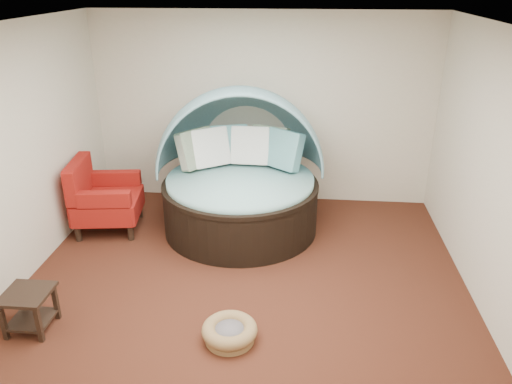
# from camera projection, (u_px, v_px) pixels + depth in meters

# --- Properties ---
(floor) EXTENTS (5.00, 5.00, 0.00)m
(floor) POSITION_uv_depth(u_px,v_px,m) (244.00, 287.00, 5.61)
(floor) COLOR #4C2315
(floor) RESTS_ON ground
(wall_back) EXTENTS (5.00, 0.00, 5.00)m
(wall_back) POSITION_uv_depth(u_px,v_px,m) (263.00, 110.00, 7.34)
(wall_back) COLOR beige
(wall_back) RESTS_ON floor
(wall_front) EXTENTS (5.00, 0.00, 5.00)m
(wall_front) POSITION_uv_depth(u_px,v_px,m) (189.00, 332.00, 2.77)
(wall_front) COLOR beige
(wall_front) RESTS_ON floor
(wall_left) EXTENTS (0.00, 5.00, 5.00)m
(wall_left) POSITION_uv_depth(u_px,v_px,m) (8.00, 163.00, 5.27)
(wall_left) COLOR beige
(wall_left) RESTS_ON floor
(wall_right) EXTENTS (0.00, 5.00, 5.00)m
(wall_right) POSITION_uv_depth(u_px,v_px,m) (498.00, 180.00, 4.84)
(wall_right) COLOR beige
(wall_right) RESTS_ON floor
(ceiling) EXTENTS (5.00, 5.00, 0.00)m
(ceiling) POSITION_uv_depth(u_px,v_px,m) (241.00, 26.00, 4.49)
(ceiling) COLOR white
(ceiling) RESTS_ON wall_back
(canopy_daybed) EXTENTS (2.41, 2.34, 1.92)m
(canopy_daybed) POSITION_uv_depth(u_px,v_px,m) (240.00, 165.00, 6.67)
(canopy_daybed) COLOR black
(canopy_daybed) RESTS_ON floor
(pet_basket) EXTENTS (0.65, 0.65, 0.19)m
(pet_basket) POSITION_uv_depth(u_px,v_px,m) (230.00, 332.00, 4.76)
(pet_basket) COLOR olive
(pet_basket) RESTS_ON floor
(red_armchair) EXTENTS (0.96, 0.96, 1.00)m
(red_armchair) POSITION_uv_depth(u_px,v_px,m) (103.00, 198.00, 6.73)
(red_armchair) COLOR black
(red_armchair) RESTS_ON floor
(side_table) EXTENTS (0.44, 0.44, 0.42)m
(side_table) POSITION_uv_depth(u_px,v_px,m) (29.00, 305.00, 4.85)
(side_table) COLOR black
(side_table) RESTS_ON floor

